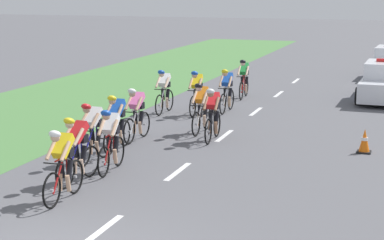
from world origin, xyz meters
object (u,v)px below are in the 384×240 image
Objects in this scene: cyclist_third at (111,139)px; cyclist_fourth at (93,131)px; cyclist_fifth at (117,122)px; traffic_cone_near at (365,141)px; cyclist_tenth at (197,92)px; cyclist_sixth at (136,113)px; cyclist_second at (77,148)px; cyclist_ninth at (164,91)px; cyclist_seventh at (213,113)px; cyclist_eighth at (201,107)px; cyclist_lead at (63,163)px; cyclist_eleventh at (227,90)px; cyclist_twelfth at (244,78)px.

cyclist_third and cyclist_fourth have the same top height.
cyclist_fifth is 2.69× the size of traffic_cone_near.
cyclist_tenth is at bearing 85.35° from cyclist_fifth.
cyclist_fourth is 2.69× the size of traffic_cone_near.
cyclist_fourth is 1.00× the size of cyclist_sixth.
cyclist_ninth is (-1.12, 8.24, 0.00)m from cyclist_second.
cyclist_fourth is (-0.77, 0.61, 0.00)m from cyclist_third.
cyclist_third is 1.00× the size of cyclist_seventh.
cyclist_second and cyclist_seventh have the same top height.
cyclist_fourth is 1.00× the size of cyclist_eighth.
traffic_cone_near is at bearing 5.70° from cyclist_sixth.
cyclist_second is 2.69× the size of traffic_cone_near.
cyclist_eighth is 1.00× the size of cyclist_tenth.
cyclist_tenth is (-0.31, 9.56, 0.00)m from cyclist_lead.
cyclist_lead is at bearing -79.80° from cyclist_fifth.
cyclist_lead is at bearing -82.39° from cyclist_sixth.
cyclist_fourth and cyclist_fifth have the same top height.
cyclist_second is at bearing -81.89° from cyclist_fifth.
cyclist_eighth is at bearing 169.36° from traffic_cone_near.
cyclist_eighth is 3.43m from cyclist_eleventh.
cyclist_fourth is (-0.79, 2.88, 0.00)m from cyclist_lead.
cyclist_second and cyclist_third have the same top height.
cyclist_eighth is at bearing -86.90° from cyclist_twelfth.
cyclist_lead is at bearing -88.14° from cyclist_tenth.
cyclist_second is 1.00× the size of cyclist_fourth.
cyclist_eleventh and cyclist_twelfth have the same top height.
cyclist_eighth is (1.46, 2.76, 0.00)m from cyclist_fifth.
cyclist_second is at bearing -90.13° from cyclist_tenth.
cyclist_ninth is 4.32m from cyclist_twelfth.
cyclist_third is 3.21m from cyclist_sixth.
cyclist_seventh is at bearing 42.85° from cyclist_fifth.
cyclist_ninth reaches higher than traffic_cone_near.
cyclist_tenth is 2.69× the size of traffic_cone_near.
traffic_cone_near is at bearing 34.32° from cyclist_third.
cyclist_eighth is at bearing -49.70° from cyclist_ninth.
cyclist_fourth is at bearing -123.40° from cyclist_seventh.
cyclist_tenth is at bearing 148.55° from traffic_cone_near.
cyclist_seventh is 1.00× the size of cyclist_tenth.
cyclist_sixth is 2.08m from cyclist_eighth.
cyclist_tenth is (0.44, 5.40, 0.00)m from cyclist_fifth.
cyclist_eleventh is (1.32, 7.46, 0.00)m from cyclist_fourth.
cyclist_third is 1.00× the size of cyclist_eleventh.
cyclist_tenth is at bearing 89.87° from cyclist_second.
cyclist_third is at bearing -38.37° from cyclist_fourth.
cyclist_tenth and cyclist_twelfth have the same top height.
cyclist_eleventh is (0.54, 8.07, 0.00)m from cyclist_third.
cyclist_fourth is 1.00× the size of cyclist_fifth.
traffic_cone_near is (6.20, 0.62, -0.48)m from cyclist_sixth.
cyclist_lead and cyclist_sixth have the same top height.
cyclist_second is at bearing -100.29° from cyclist_eighth.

